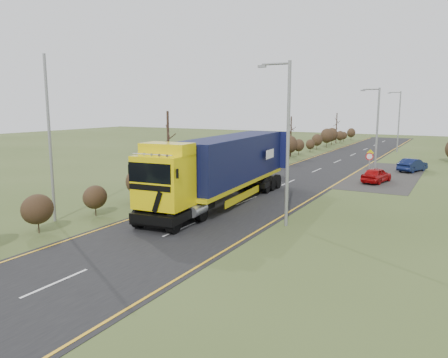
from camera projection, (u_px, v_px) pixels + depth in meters
ground at (218, 213)px, 26.40m from camera, size 160.00×160.00×0.00m
road at (279, 187)px, 35.02m from camera, size 8.00×120.00×0.02m
layby at (385, 175)px, 40.55m from camera, size 6.00×18.00×0.02m
lane_markings at (278, 187)px, 34.75m from camera, size 7.52×116.00×0.01m
hedgerow at (202, 165)px, 35.79m from camera, size 2.24×102.04×6.05m
lorry at (224, 165)px, 28.67m from camera, size 3.78×16.33×4.50m
car_red_hatchback at (376, 175)px, 36.75m from camera, size 2.21×3.94×1.27m
car_blue_sedan at (413, 165)px, 42.82m from camera, size 2.61×4.11×1.28m
streetlight_near at (286, 137)px, 22.96m from camera, size 1.86×0.18×8.73m
streetlight_mid at (376, 129)px, 39.04m from camera, size 1.71×0.18×7.99m
streetlight_far at (398, 119)px, 59.86m from camera, size 1.78×0.18×8.32m
left_pole at (50, 140)px, 23.89m from camera, size 0.16×0.16×9.18m
speed_sign at (369, 161)px, 38.01m from camera, size 0.66×0.10×2.38m
warning_board at (370, 156)px, 45.65m from camera, size 0.73×0.11×1.91m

